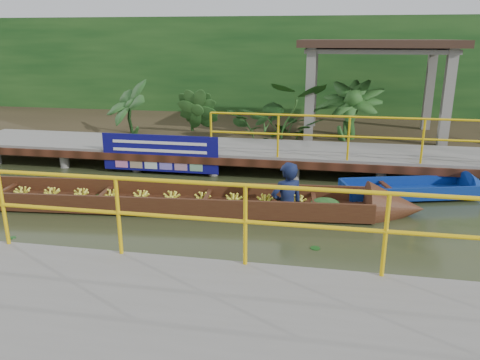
# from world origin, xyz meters

# --- Properties ---
(ground) EXTENTS (80.00, 80.00, 0.00)m
(ground) POSITION_xyz_m (0.00, 0.00, 0.00)
(ground) COLOR #2E361B
(ground) RESTS_ON ground
(land_strip) EXTENTS (30.00, 8.00, 0.45)m
(land_strip) POSITION_xyz_m (0.00, 7.50, 0.23)
(land_strip) COLOR #2F2717
(land_strip) RESTS_ON ground
(far_dock) EXTENTS (16.00, 2.06, 1.66)m
(far_dock) POSITION_xyz_m (0.02, 3.43, 0.48)
(far_dock) COLOR slate
(far_dock) RESTS_ON ground
(near_dock) EXTENTS (18.00, 2.40, 1.73)m
(near_dock) POSITION_xyz_m (1.00, -4.20, 0.30)
(near_dock) COLOR slate
(near_dock) RESTS_ON ground
(pavilion) EXTENTS (4.40, 3.00, 3.00)m
(pavilion) POSITION_xyz_m (3.00, 6.30, 2.82)
(pavilion) COLOR slate
(pavilion) RESTS_ON ground
(foliage_backdrop) EXTENTS (30.00, 0.80, 4.00)m
(foliage_backdrop) POSITION_xyz_m (0.00, 10.00, 2.00)
(foliage_backdrop) COLOR #133D15
(foliage_backdrop) RESTS_ON ground
(vendor_boat) EXTENTS (10.58, 1.94, 2.29)m
(vendor_boat) POSITION_xyz_m (-1.29, 0.29, 0.25)
(vendor_boat) COLOR #391A0F
(vendor_boat) RESTS_ON ground
(moored_blue_boat) EXTENTS (3.35, 1.69, 0.77)m
(moored_blue_boat) POSITION_xyz_m (4.23, 2.05, 0.14)
(moored_blue_boat) COLOR navy
(moored_blue_boat) RESTS_ON ground
(blue_banner) EXTENTS (2.94, 0.04, 0.92)m
(blue_banner) POSITION_xyz_m (-2.29, 2.48, 0.56)
(blue_banner) COLOR #0E0C67
(blue_banner) RESTS_ON ground
(tropical_plants) EXTENTS (14.33, 1.33, 1.66)m
(tropical_plants) POSITION_xyz_m (2.05, 5.30, 1.28)
(tropical_plants) COLOR #133D15
(tropical_plants) RESTS_ON ground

